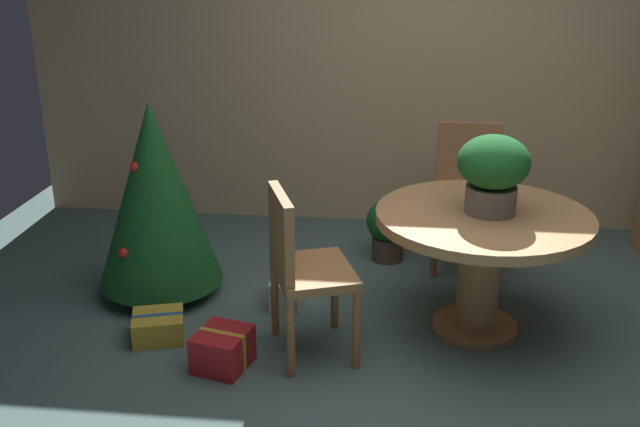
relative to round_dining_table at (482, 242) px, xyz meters
The scene contains 11 objects.
ground_plane 0.77m from the round_dining_table, 122.03° to the right, with size 6.60×6.60×0.00m, color #4C6660.
back_wall_panel 1.92m from the round_dining_table, 99.54° to the left, with size 6.00×0.10×2.60m, color tan.
round_dining_table is the anchor object (origin of this frame).
flower_vase 0.41m from the round_dining_table, 16.78° to the left, with size 0.38×0.38×0.42m.
wooden_chair_left 1.01m from the round_dining_table, 160.00° to the right, with size 0.53×0.58×0.91m.
wooden_chair_far 0.92m from the round_dining_table, 90.00° to the left, with size 0.46×0.39×0.96m.
holiday_tree 1.93m from the round_dining_table, behind, with size 0.76×0.76×1.21m.
gift_box_cream 1.21m from the round_dining_table, behind, with size 0.18×0.27×0.18m.
gift_box_gold 1.84m from the round_dining_table, behind, with size 0.34×0.32×0.14m.
gift_box_red 1.50m from the round_dining_table, 158.34° to the right, with size 0.31×0.33×0.20m.
potted_plant 1.11m from the round_dining_table, 119.12° to the left, with size 0.30×0.30×0.43m.
Camera 1 is at (-0.19, -3.25, 2.07)m, focal length 40.76 mm.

